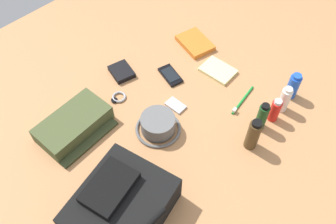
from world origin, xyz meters
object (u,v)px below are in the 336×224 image
at_px(cell_phone, 170,75).
at_px(wristwatch, 118,97).
at_px(toothpaste_tube, 285,99).
at_px(toothbrush, 242,101).
at_px(shampoo_bottle, 262,117).
at_px(wallet, 122,72).
at_px(media_player, 176,105).
at_px(sunscreen_spray, 275,110).
at_px(deodorant_spray, 293,86).
at_px(toiletry_pouch, 74,125).
at_px(paperback_novel, 195,43).
at_px(cologne_bottle, 253,135).
at_px(backpack, 121,206).
at_px(bucket_hat, 158,125).
at_px(notepad, 218,70).

bearing_deg(cell_phone, wristwatch, -15.64).
xyz_separation_m(toothpaste_tube, toothbrush, (0.09, -0.14, -0.06)).
relative_size(shampoo_bottle, wristwatch, 1.97).
distance_m(toothpaste_tube, shampoo_bottle, 0.14).
xyz_separation_m(toothpaste_tube, wallet, (0.34, -0.64, -0.05)).
bearing_deg(media_player, sunscreen_spray, 125.41).
relative_size(deodorant_spray, toothpaste_tube, 0.99).
distance_m(toiletry_pouch, toothpaste_tube, 0.87).
bearing_deg(cell_phone, paperback_novel, -165.72).
height_order(toiletry_pouch, cologne_bottle, cologne_bottle).
bearing_deg(media_player, backpack, 22.72).
distance_m(toiletry_pouch, deodorant_spray, 0.93).
relative_size(toiletry_pouch, wristwatch, 4.26).
bearing_deg(paperback_novel, toiletry_pouch, -0.74).
bearing_deg(cell_phone, toiletry_pouch, -8.14).
xyz_separation_m(shampoo_bottle, wristwatch, (0.31, -0.52, -0.06)).
bearing_deg(toiletry_pouch, backpack, 76.56).
height_order(sunscreen_spray, wallet, sunscreen_spray).
bearing_deg(sunscreen_spray, cologne_bottle, 4.27).
bearing_deg(bucket_hat, deodorant_spray, 152.07).
distance_m(deodorant_spray, media_player, 0.51).
distance_m(backpack, bucket_hat, 0.37).
distance_m(paperback_novel, wallet, 0.40).
xyz_separation_m(toothpaste_tube, paperback_novel, (-0.04, -0.53, -0.05)).
bearing_deg(paperback_novel, wallet, -16.40).
distance_m(cologne_bottle, wallet, 0.66).
relative_size(cologne_bottle, paperback_novel, 0.79).
bearing_deg(toiletry_pouch, wristwatch, -179.60).
xyz_separation_m(deodorant_spray, paperback_novel, (0.05, -0.51, -0.05)).
xyz_separation_m(toiletry_pouch, sunscreen_spray, (-0.61, 0.54, 0.02)).
height_order(cell_phone, wallet, wallet).
distance_m(toothpaste_tube, toothbrush, 0.18).
bearing_deg(bucket_hat, sunscreen_spray, 141.29).
relative_size(backpack, toothpaste_tube, 2.94).
distance_m(sunscreen_spray, media_player, 0.41).
bearing_deg(notepad, wristwatch, -29.92).
height_order(toothpaste_tube, wristwatch, toothpaste_tube).
xyz_separation_m(paperback_novel, cell_phone, (0.23, 0.06, -0.00)).
distance_m(toothpaste_tube, paperback_novel, 0.53).
height_order(paperback_novel, wristwatch, paperback_novel).
relative_size(backpack, wallet, 3.49).
xyz_separation_m(shampoo_bottle, cell_phone, (0.06, -0.45, -0.06)).
distance_m(bucket_hat, wallet, 0.36).
relative_size(toothpaste_tube, paperback_novel, 0.66).
height_order(backpack, sunscreen_spray, backpack).
xyz_separation_m(toothpaste_tube, cologne_bottle, (0.24, 0.01, 0.01)).
relative_size(toothpaste_tube, cologne_bottle, 0.84).
distance_m(media_player, toothbrush, 0.29).
relative_size(deodorant_spray, paperback_novel, 0.65).
height_order(toiletry_pouch, paperback_novel, toiletry_pouch).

